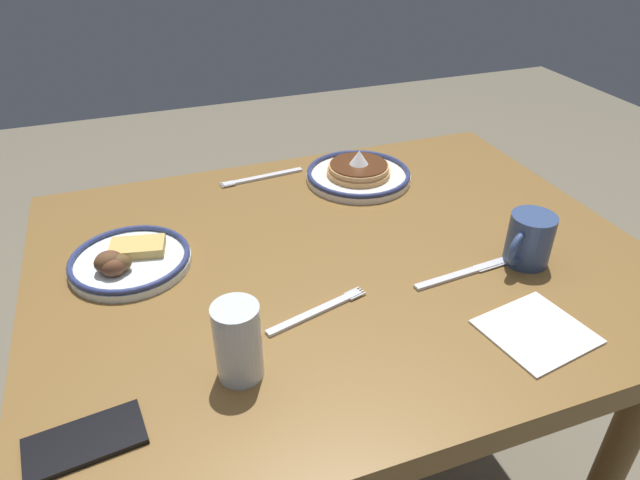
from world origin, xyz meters
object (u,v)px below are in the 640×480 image
paper_napkin (536,332)px  butter_knife (468,272)px  plate_center_pancakes (128,260)px  drinking_glass (238,345)px  cell_phone (85,441)px  coffee_mug (529,239)px  fork_near (318,311)px  fork_far (261,177)px  plate_near_main (358,173)px

paper_napkin → butter_knife: 0.17m
butter_knife → plate_center_pancakes: bearing=-21.7°
drinking_glass → cell_phone: bearing=13.5°
coffee_mug → butter_knife: coffee_mug is taller
plate_center_pancakes → paper_napkin: 0.70m
paper_napkin → fork_near: bearing=-28.0°
cell_phone → coffee_mug: bearing=-176.1°
butter_knife → fork_far: bearing=-63.0°
paper_napkin → fork_far: (0.26, -0.66, 0.00)m
fork_near → fork_far: 0.50m
drinking_glass → fork_near: size_ratio=0.65×
fork_near → butter_knife: bearing=-178.1°
fork_far → plate_near_main: bearing=158.3°
plate_near_main → paper_napkin: bearing=95.3°
drinking_glass → cell_phone: size_ratio=0.83×
plate_center_pancakes → butter_knife: 0.61m
plate_near_main → butter_knife: (-0.04, 0.40, -0.01)m
plate_center_pancakes → fork_near: (-0.28, 0.23, -0.01)m
plate_near_main → drinking_glass: (0.40, 0.50, 0.04)m
coffee_mug → plate_center_pancakes: bearing=-18.5°
plate_center_pancakes → drinking_glass: bearing=112.2°
plate_near_main → paper_napkin: 0.58m
coffee_mug → fork_far: bearing=-53.4°
drinking_glass → butter_knife: drinking_glass is taller
cell_phone → paper_napkin: (-0.66, 0.02, -0.00)m
cell_phone → fork_near: (-0.36, -0.14, -0.00)m
fork_near → plate_near_main: bearing=-121.0°
fork_near → butter_knife: same height
cell_phone → fork_near: cell_phone is taller
plate_center_pancakes → fork_far: bearing=-140.2°
paper_napkin → fork_near: 0.34m
cell_phone → drinking_glass: bearing=-173.3°
plate_near_main → butter_knife: bearing=95.4°
paper_napkin → fork_far: size_ratio=0.75×
fork_near → fork_far: size_ratio=0.92×
plate_near_main → paper_napkin: (-0.05, 0.58, -0.02)m
fork_near → plate_center_pancakes: bearing=-40.1°
cell_phone → butter_knife: size_ratio=0.66×
plate_near_main → drinking_glass: drinking_glass is taller
coffee_mug → cell_phone: size_ratio=0.75×
plate_center_pancakes → drinking_glass: drinking_glass is taller
coffee_mug → cell_phone: 0.78m
drinking_glass → coffee_mug: bearing=-170.4°
coffee_mug → paper_napkin: 0.20m
fork_far → paper_napkin: bearing=111.8°
fork_far → butter_knife: same height
cell_phone → plate_near_main: bearing=-144.4°
butter_knife → fork_near: bearing=1.9°
plate_near_main → coffee_mug: (-0.16, 0.41, 0.03)m
coffee_mug → fork_far: (0.37, -0.49, -0.05)m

